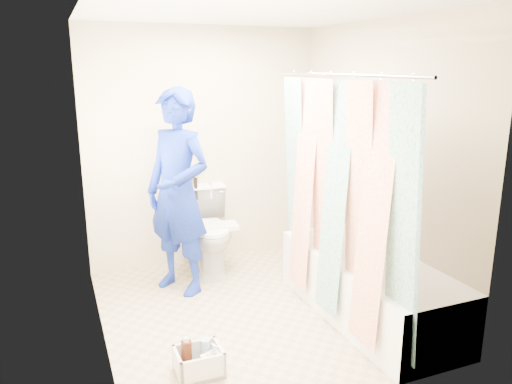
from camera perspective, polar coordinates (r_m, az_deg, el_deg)
name	(u,v)px	position (r m, az deg, el deg)	size (l,w,h in m)	color
floor	(252,311)	(4.33, -0.43, -13.45)	(2.60, 2.60, 0.00)	tan
ceiling	(252,11)	(3.86, -0.50, 20.00)	(2.40, 2.60, 0.02)	white
wall_back	(205,148)	(5.13, -5.90, 5.05)	(2.40, 0.02, 2.40)	beige
wall_front	(340,217)	(2.79, 9.54, -2.87)	(2.40, 0.02, 2.40)	beige
wall_left	(93,186)	(3.66, -18.18, 0.68)	(0.02, 2.60, 2.40)	beige
wall_right	(379,161)	(4.50, 13.90, 3.41)	(0.02, 2.60, 2.40)	beige
bathtub	(368,285)	(4.25, 12.66, -10.38)	(0.70, 1.75, 0.50)	white
curtain_rod	(342,75)	(3.69, 9.78, 13.07)	(0.02, 0.02, 1.90)	silver
shower_curtain	(337,201)	(3.82, 9.20, -1.00)	(0.06, 1.75, 1.80)	white
toilet	(209,230)	(5.03, -5.38, -4.31)	(0.47, 0.82, 0.83)	white
tank_lid	(211,227)	(4.89, -5.12, -3.99)	(0.51, 0.22, 0.04)	white
tank_internals	(200,186)	(5.13, -6.45, 0.71)	(0.20, 0.07, 0.27)	black
plumber	(178,193)	(4.47, -8.89, -0.07)	(0.67, 0.44, 1.84)	#0F209A
cleaning_caddy	(200,362)	(3.54, -6.38, -18.78)	(0.31, 0.25, 0.24)	silver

